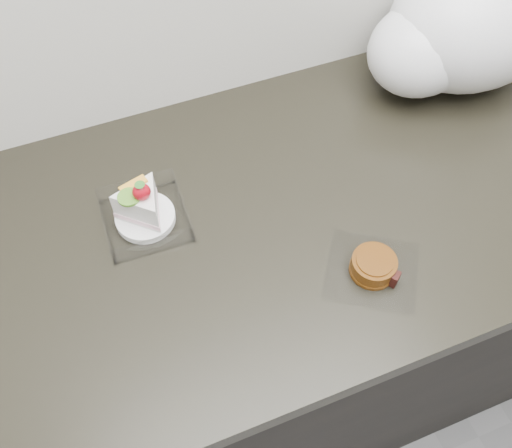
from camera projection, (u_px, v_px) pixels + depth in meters
counter at (294, 314)px, 1.35m from camera, size 2.04×0.64×0.90m
cake_tray at (144, 211)px, 0.93m from camera, size 0.14×0.14×0.11m
mooncake_wrap at (374, 267)px, 0.89m from camera, size 0.19×0.19×0.03m
plastic_bag at (465, 25)px, 1.05m from camera, size 0.44×0.35×0.32m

